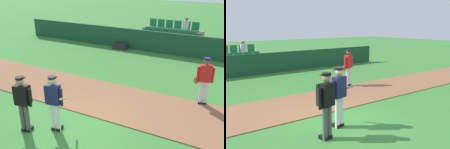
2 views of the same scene
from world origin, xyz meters
The scene contains 8 objects.
ground_plane centered at (0.00, 0.00, 0.00)m, with size 80.00×80.00×0.00m, color #387A33.
infield_dirt_path centered at (0.00, 2.39, 0.01)m, with size 28.00×2.80×0.03m, color brown.
dugout_fence centered at (0.00, 9.22, 0.62)m, with size 20.00×0.16×1.25m, color #19472D.
stadium_bleachers centered at (0.01, 10.68, 0.49)m, with size 3.90×2.10×1.90m.
batter_navy_jersey centered at (-0.13, -0.17, 0.97)m, with size 0.73×0.73×1.76m.
umpire_home_plate centered at (-0.90, -0.63, 1.00)m, with size 0.58×0.37×1.76m.
runner_red_jersey centered at (3.36, 3.68, 0.96)m, with size 0.67×0.38×1.76m.
equipment_bag centered at (-2.58, 8.77, 0.18)m, with size 0.90×0.36×0.36m, color #232328.
Camera 1 is at (4.62, -5.32, 4.47)m, focal length 42.04 mm.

